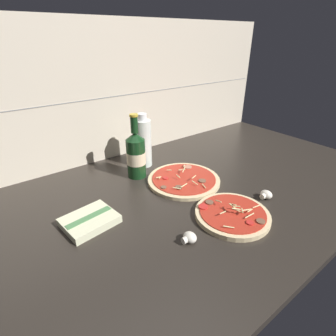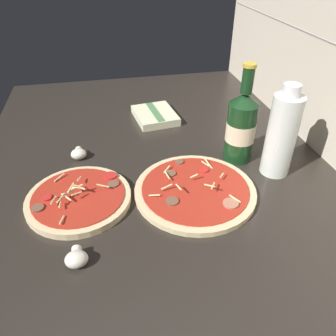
{
  "view_description": "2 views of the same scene",
  "coord_description": "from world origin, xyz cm",
  "px_view_note": "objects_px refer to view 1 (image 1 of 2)",
  "views": [
    {
      "loc": [
        -59.68,
        -59.24,
        53.27
      ],
      "look_at": [
        -8.84,
        7.75,
        10.57
      ],
      "focal_mm": 28.0,
      "sensor_mm": 36.0,
      "label": 1
    },
    {
      "loc": [
        54.7,
        -10.51,
        50.97
      ],
      "look_at": [
        -5.27,
        1.98,
        7.62
      ],
      "focal_mm": 35.0,
      "sensor_mm": 36.0,
      "label": 2
    }
  ],
  "objects_px": {
    "oil_bottle": "(143,142)",
    "mushroom_right": "(266,195)",
    "beer_bottle": "(136,154)",
    "dish_towel": "(90,220)",
    "pizza_near": "(232,214)",
    "mushroom_left": "(189,238)",
    "pizza_far": "(184,180)"
  },
  "relations": [
    {
      "from": "beer_bottle",
      "to": "oil_bottle",
      "type": "distance_m",
      "value": 0.1
    },
    {
      "from": "mushroom_left",
      "to": "dish_towel",
      "type": "bearing_deg",
      "value": 128.12
    },
    {
      "from": "oil_bottle",
      "to": "dish_towel",
      "type": "relative_size",
      "value": 1.39
    },
    {
      "from": "oil_bottle",
      "to": "dish_towel",
      "type": "bearing_deg",
      "value": -145.08
    },
    {
      "from": "pizza_near",
      "to": "oil_bottle",
      "type": "xyz_separation_m",
      "value": [
        -0.02,
        0.48,
        0.1
      ]
    },
    {
      "from": "pizza_far",
      "to": "mushroom_right",
      "type": "distance_m",
      "value": 0.3
    },
    {
      "from": "mushroom_left",
      "to": "pizza_far",
      "type": "bearing_deg",
      "value": 52.29
    },
    {
      "from": "pizza_far",
      "to": "mushroom_left",
      "type": "relative_size",
      "value": 6.51
    },
    {
      "from": "oil_bottle",
      "to": "mushroom_right",
      "type": "relative_size",
      "value": 5.2
    },
    {
      "from": "dish_towel",
      "to": "pizza_near",
      "type": "bearing_deg",
      "value": -32.73
    },
    {
      "from": "mushroom_right",
      "to": "dish_towel",
      "type": "relative_size",
      "value": 0.27
    },
    {
      "from": "mushroom_left",
      "to": "dish_towel",
      "type": "distance_m",
      "value": 0.3
    },
    {
      "from": "pizza_near",
      "to": "beer_bottle",
      "type": "distance_m",
      "value": 0.43
    },
    {
      "from": "pizza_far",
      "to": "beer_bottle",
      "type": "height_order",
      "value": "beer_bottle"
    },
    {
      "from": "beer_bottle",
      "to": "mushroom_left",
      "type": "height_order",
      "value": "beer_bottle"
    },
    {
      "from": "dish_towel",
      "to": "pizza_far",
      "type": "bearing_deg",
      "value": 3.65
    },
    {
      "from": "beer_bottle",
      "to": "mushroom_left",
      "type": "xyz_separation_m",
      "value": [
        -0.08,
        -0.41,
        -0.08
      ]
    },
    {
      "from": "oil_bottle",
      "to": "mushroom_left",
      "type": "relative_size",
      "value": 5.33
    },
    {
      "from": "oil_bottle",
      "to": "mushroom_right",
      "type": "bearing_deg",
      "value": -68.03
    },
    {
      "from": "beer_bottle",
      "to": "dish_towel",
      "type": "xyz_separation_m",
      "value": [
        -0.27,
        -0.17,
        -0.08
      ]
    },
    {
      "from": "mushroom_left",
      "to": "mushroom_right",
      "type": "distance_m",
      "value": 0.35
    },
    {
      "from": "dish_towel",
      "to": "mushroom_left",
      "type": "bearing_deg",
      "value": -51.88
    },
    {
      "from": "beer_bottle",
      "to": "mushroom_right",
      "type": "xyz_separation_m",
      "value": [
        0.27,
        -0.41,
        -0.08
      ]
    },
    {
      "from": "pizza_far",
      "to": "mushroom_right",
      "type": "relative_size",
      "value": 6.36
    },
    {
      "from": "oil_bottle",
      "to": "beer_bottle",
      "type": "bearing_deg",
      "value": -138.32
    },
    {
      "from": "mushroom_right",
      "to": "oil_bottle",
      "type": "bearing_deg",
      "value": 111.97
    },
    {
      "from": "pizza_far",
      "to": "beer_bottle",
      "type": "distance_m",
      "value": 0.21
    },
    {
      "from": "pizza_far",
      "to": "oil_bottle",
      "type": "bearing_deg",
      "value": 101.17
    },
    {
      "from": "oil_bottle",
      "to": "mushroom_right",
      "type": "xyz_separation_m",
      "value": [
        0.19,
        -0.48,
        -0.09
      ]
    },
    {
      "from": "pizza_near",
      "to": "oil_bottle",
      "type": "bearing_deg",
      "value": 92.35
    },
    {
      "from": "beer_bottle",
      "to": "dish_towel",
      "type": "distance_m",
      "value": 0.33
    },
    {
      "from": "mushroom_left",
      "to": "mushroom_right",
      "type": "relative_size",
      "value": 0.98
    }
  ]
}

